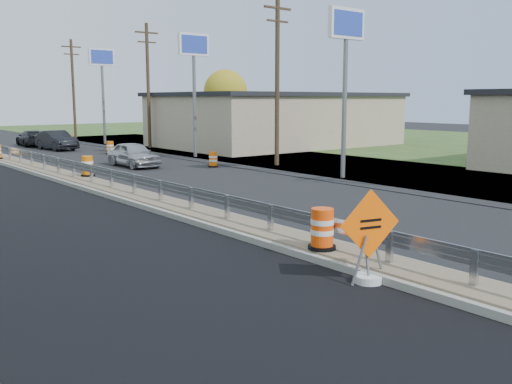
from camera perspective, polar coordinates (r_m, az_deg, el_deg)
ground at (r=18.75m, az=-6.48°, el=-2.34°), size 140.00×140.00×0.00m
grass_verge_far at (r=47.44m, az=18.44°, el=4.27°), size 40.00×120.00×0.03m
median at (r=25.75m, az=-16.09°, el=0.77°), size 1.60×55.00×0.23m
guardrail at (r=26.59m, az=-16.99°, el=2.33°), size 0.10×46.15×0.72m
retail_building_near at (r=47.05m, az=2.05°, el=7.31°), size 18.50×12.50×4.27m
pylon_sign_south at (r=27.63m, az=8.99°, el=14.81°), size 2.20×0.30×7.90m
pylon_sign_mid at (r=37.60m, az=-6.25°, el=13.36°), size 2.20×0.30×7.90m
pylon_sign_north at (r=49.93m, az=-15.16°, el=12.07°), size 2.20×0.30×7.90m
utility_pole_smid at (r=32.52m, az=2.14°, el=11.34°), size 1.90×0.26×9.40m
utility_pole_nmid at (r=44.92m, az=-10.74°, el=10.61°), size 1.90×0.26×9.40m
utility_pole_north at (r=58.56m, az=-17.81°, el=9.98°), size 1.90×0.26×9.40m
tree_far_yellow at (r=61.12m, az=-3.06°, el=9.98°), size 4.62×4.62×6.86m
caution_sign at (r=12.00m, az=11.22°, el=-6.64°), size 1.38×0.59×1.96m
barrel_median_near at (r=13.60m, az=6.63°, el=-3.76°), size 0.67×0.67×0.98m
barrel_median_mid at (r=27.47m, az=-16.50°, el=2.46°), size 0.64×0.64×0.94m
barrel_shoulder_near at (r=32.03m, az=-4.31°, el=3.24°), size 0.58×0.58×0.84m
barrel_shoulder_mid at (r=40.69m, az=-14.39°, el=4.29°), size 0.61×0.61×0.89m
barrel_shoulder_far at (r=47.80m, az=-18.24°, el=4.86°), size 0.66×0.66×0.97m
car_silver at (r=32.77m, az=-12.15°, el=3.70°), size 1.64×4.08×1.39m
car_dark_mid at (r=45.33m, az=-19.33°, el=4.91°), size 1.89×4.50×1.44m
car_dark_far at (r=49.83m, az=-21.53°, el=5.03°), size 2.18×4.53×1.27m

